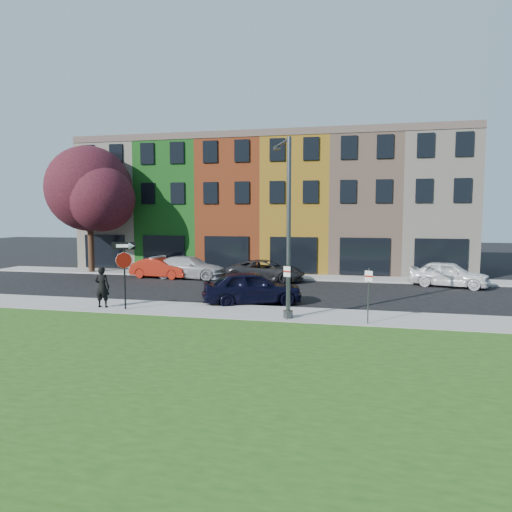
% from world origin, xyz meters
% --- Properties ---
extents(ground, '(120.00, 120.00, 0.00)m').
position_xyz_m(ground, '(0.00, 0.00, 0.00)').
color(ground, black).
rests_on(ground, ground).
extents(sidewalk_near, '(40.00, 3.00, 0.12)m').
position_xyz_m(sidewalk_near, '(2.00, 3.00, 0.06)').
color(sidewalk_near, gray).
rests_on(sidewalk_near, ground).
extents(sidewalk_far, '(40.00, 2.40, 0.12)m').
position_xyz_m(sidewalk_far, '(-3.00, 15.00, 0.06)').
color(sidewalk_far, gray).
rests_on(sidewalk_far, ground).
extents(rowhouse_block, '(30.00, 10.12, 10.00)m').
position_xyz_m(rowhouse_block, '(-2.50, 21.18, 4.99)').
color(rowhouse_block, beige).
rests_on(rowhouse_block, ground).
extents(stop_sign, '(1.01, 0.36, 3.07)m').
position_xyz_m(stop_sign, '(-5.82, 2.35, 2.30)').
color(stop_sign, black).
rests_on(stop_sign, sidewalk_near).
extents(man, '(0.76, 0.55, 1.90)m').
position_xyz_m(man, '(-7.05, 2.50, 1.07)').
color(man, black).
rests_on(man, sidewalk_near).
extents(sedan_near, '(5.39, 6.27, 1.67)m').
position_xyz_m(sedan_near, '(-0.57, 5.33, 0.83)').
color(sedan_near, black).
rests_on(sedan_near, ground).
extents(parked_car_red, '(2.17, 4.47, 1.39)m').
position_xyz_m(parked_car_red, '(-8.86, 13.00, 0.70)').
color(parked_car_red, maroon).
rests_on(parked_car_red, ground).
extents(parked_car_silver, '(2.98, 5.59, 1.52)m').
position_xyz_m(parked_car_silver, '(-6.82, 13.19, 0.76)').
color(parked_car_silver, '#ABACB0').
rests_on(parked_car_silver, ground).
extents(parked_car_dark, '(2.40, 5.14, 1.42)m').
position_xyz_m(parked_car_dark, '(-1.37, 12.93, 0.71)').
color(parked_car_dark, black).
rests_on(parked_car_dark, ground).
extents(parked_car_white, '(4.41, 5.62, 1.56)m').
position_xyz_m(parked_car_white, '(9.99, 13.15, 0.78)').
color(parked_car_white, white).
rests_on(parked_car_white, ground).
extents(street_lamp, '(1.25, 2.43, 7.45)m').
position_xyz_m(street_lamp, '(1.60, 2.46, 3.88)').
color(street_lamp, '#424547').
rests_on(street_lamp, sidewalk_near).
extents(parking_sign_a, '(0.30, 0.16, 2.32)m').
position_xyz_m(parking_sign_a, '(1.69, 1.89, 1.56)').
color(parking_sign_a, '#424547').
rests_on(parking_sign_a, sidewalk_near).
extents(parking_sign_b, '(0.30, 0.16, 2.21)m').
position_xyz_m(parking_sign_b, '(4.92, 1.89, 1.50)').
color(parking_sign_b, '#424547').
rests_on(parking_sign_b, sidewalk_near).
extents(tree_purple, '(7.51, 6.57, 9.31)m').
position_xyz_m(tree_purple, '(-14.86, 14.26, 6.14)').
color(tree_purple, '#311F10').
rests_on(tree_purple, sidewalk_far).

